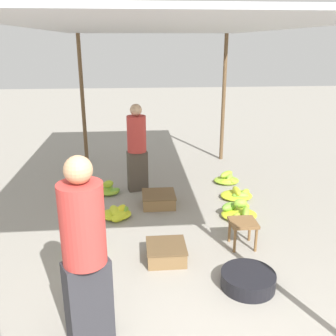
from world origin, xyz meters
TOP-DOWN VIEW (x-y plane):
  - canopy_post_back_left at (-1.51, 6.02)m, footprint 0.08×0.08m
  - canopy_post_back_right at (1.51, 6.02)m, footprint 0.08×0.08m
  - canopy_tarp at (0.00, 3.16)m, footprint 3.41×6.12m
  - vendor_foreground at (-0.86, 0.76)m, footprint 0.49×0.49m
  - stool at (0.93, 2.22)m, footprint 0.34×0.34m
  - basin_black at (0.76, 1.38)m, footprint 0.59×0.59m
  - banana_pile_left_0 at (-0.73, 3.19)m, footprint 0.46×0.49m
  - banana_pile_left_1 at (-0.94, 4.15)m, footprint 0.49×0.43m
  - banana_pile_left_2 at (-1.09, 2.27)m, footprint 0.46×0.42m
  - banana_pile_right_0 at (1.29, 4.51)m, footprint 0.47×0.57m
  - banana_pile_right_1 at (1.29, 3.76)m, footprint 0.54×0.47m
  - banana_pile_right_2 at (1.11, 3.04)m, footprint 0.56×0.60m
  - crate_near at (-0.09, 1.99)m, footprint 0.48×0.48m
  - crate_mid at (-0.07, 3.61)m, footprint 0.53×0.53m
  - shopper_walking_mid at (-0.40, 4.31)m, footprint 0.39×0.39m

SIDE VIEW (x-z plane):
  - banana_pile_left_1 at x=-0.94m, z-range -0.06..0.20m
  - banana_pile_right_1 at x=1.29m, z-range -0.03..0.18m
  - banana_pile_right_0 at x=1.29m, z-range -0.03..0.18m
  - banana_pile_left_0 at x=-0.73m, z-range -0.02..0.17m
  - basin_black at x=0.76m, z-range 0.00..0.17m
  - banana_pile_right_2 at x=1.11m, z-range -0.07..0.24m
  - banana_pile_left_2 at x=-1.09m, z-range -0.01..0.20m
  - crate_near at x=-0.09m, z-range 0.00..0.20m
  - crate_mid at x=-0.07m, z-range 0.00..0.20m
  - stool at x=0.93m, z-range 0.11..0.48m
  - shopper_walking_mid at x=-0.40m, z-range 0.03..1.58m
  - vendor_foreground at x=-0.86m, z-range 0.03..1.76m
  - canopy_post_back_left at x=-1.51m, z-range 0.00..2.70m
  - canopy_post_back_right at x=1.51m, z-range 0.00..2.70m
  - canopy_tarp at x=0.00m, z-range 2.70..2.74m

